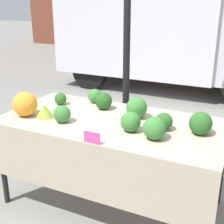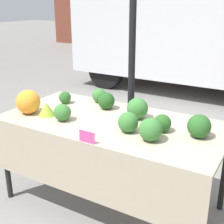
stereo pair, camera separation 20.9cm
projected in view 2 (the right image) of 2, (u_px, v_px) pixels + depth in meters
The scene contains 16 objects.
ground_plane at pixel (112, 202), 2.97m from camera, with size 40.00×40.00×0.00m, color gray.
tent_pole at pixel (132, 46), 3.10m from camera, with size 0.07×0.07×2.76m.
parked_truck at pixel (186, 23), 6.36m from camera, with size 4.64×2.08×2.56m.
market_table at pixel (108, 134), 2.66m from camera, with size 1.93×0.96×0.84m.
orange_cauliflower at pixel (28, 102), 2.82m from camera, with size 0.22×0.22×0.22m.
romanesco_head at pixel (47, 109), 2.79m from camera, with size 0.15×0.15×0.12m.
broccoli_head_0 at pixel (65, 98), 3.11m from camera, with size 0.12×0.12×0.12m.
broccoli_head_1 at pixel (128, 122), 2.44m from camera, with size 0.16×0.16×0.16m.
broccoli_head_2 at pixel (151, 130), 2.28m from camera, with size 0.18×0.18×0.18m.
broccoli_head_3 at pixel (63, 113), 2.66m from camera, with size 0.15×0.15×0.15m.
broccoli_head_4 at pixel (162, 123), 2.45m from camera, with size 0.14×0.14×0.14m.
broccoli_head_5 at pixel (106, 101), 2.95m from camera, with size 0.16×0.16×0.16m.
broccoli_head_6 at pixel (137, 108), 2.70m from camera, with size 0.19×0.19×0.19m.
broccoli_head_7 at pixel (199, 126), 2.34m from camera, with size 0.18×0.18×0.18m.
broccoli_head_8 at pixel (99, 95), 3.14m from camera, with size 0.14×0.14×0.14m.
price_sign at pixel (87, 137), 2.26m from camera, with size 0.13×0.01×0.09m.
Camera 2 is at (1.26, -2.16, 1.82)m, focal length 50.00 mm.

